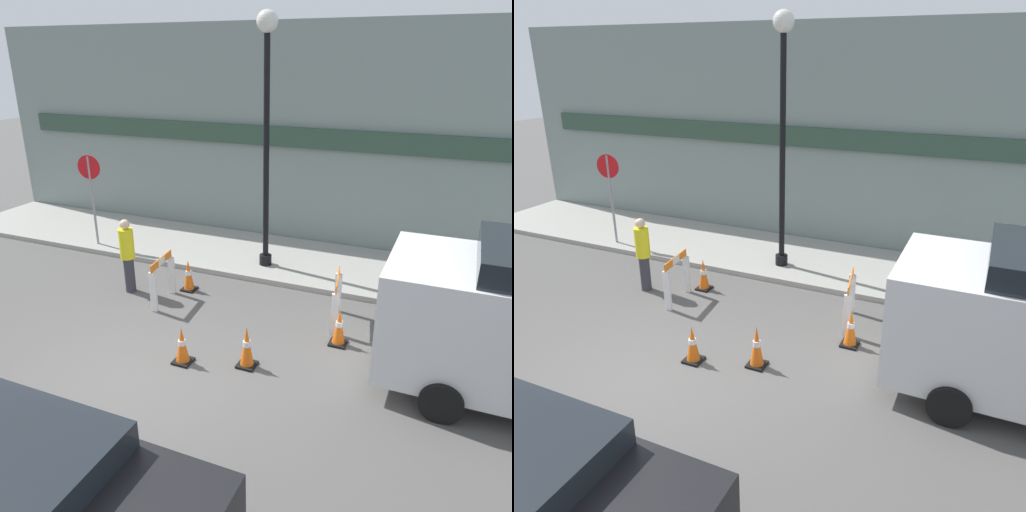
% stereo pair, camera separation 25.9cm
% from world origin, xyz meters
% --- Properties ---
extents(ground_plane, '(60.00, 60.00, 0.00)m').
position_xyz_m(ground_plane, '(0.00, 0.00, 0.00)').
color(ground_plane, '#565451').
extents(sidewalk_slab, '(18.00, 2.81, 0.12)m').
position_xyz_m(sidewalk_slab, '(0.00, 5.91, 0.06)').
color(sidewalk_slab, '#9E9B93').
rests_on(sidewalk_slab, ground_plane).
extents(storefront_facade, '(18.00, 0.22, 5.50)m').
position_xyz_m(storefront_facade, '(0.00, 7.39, 2.75)').
color(storefront_facade, gray).
rests_on(storefront_facade, ground_plane).
extents(streetlamp_post, '(0.44, 0.44, 5.43)m').
position_xyz_m(streetlamp_post, '(0.28, 5.30, 3.60)').
color(streetlamp_post, black).
rests_on(streetlamp_post, sidewalk_slab).
extents(stop_sign, '(0.59, 0.13, 2.32)m').
position_xyz_m(stop_sign, '(-4.29, 4.89, 1.67)').
color(stop_sign, gray).
rests_on(stop_sign, sidewalk_slab).
extents(barricade_0, '(0.25, 0.92, 0.98)m').
position_xyz_m(barricade_0, '(-1.00, 2.91, 0.54)').
color(barricade_0, white).
rests_on(barricade_0, ground_plane).
extents(barricade_1, '(0.31, 0.98, 0.96)m').
position_xyz_m(barricade_1, '(2.45, 3.45, 0.53)').
color(barricade_1, white).
rests_on(barricade_1, ground_plane).
extents(traffic_cone_0, '(0.30, 0.30, 0.69)m').
position_xyz_m(traffic_cone_0, '(-0.81, 3.60, 0.34)').
color(traffic_cone_0, black).
rests_on(traffic_cone_0, ground_plane).
extents(traffic_cone_1, '(0.30, 0.30, 0.69)m').
position_xyz_m(traffic_cone_1, '(2.70, 2.71, 0.34)').
color(traffic_cone_1, black).
rests_on(traffic_cone_1, ground_plane).
extents(traffic_cone_2, '(0.30, 0.30, 0.73)m').
position_xyz_m(traffic_cone_2, '(1.49, 1.48, 0.35)').
color(traffic_cone_2, black).
rests_on(traffic_cone_2, ground_plane).
extents(traffic_cone_3, '(0.30, 0.30, 0.65)m').
position_xyz_m(traffic_cone_3, '(0.48, 1.16, 0.31)').
color(traffic_cone_3, black).
rests_on(traffic_cone_3, ground_plane).
extents(person_worker, '(0.32, 0.32, 1.61)m').
position_xyz_m(person_worker, '(-1.93, 3.06, 0.87)').
color(person_worker, '#33333D').
rests_on(person_worker, ground_plane).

